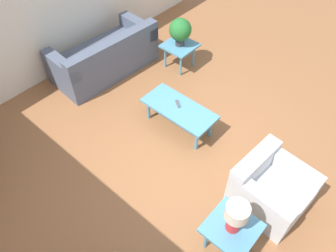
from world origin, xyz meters
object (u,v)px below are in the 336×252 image
potted_plant (180,30)px  table_lamp (236,216)px  sofa (106,57)px  armchair (269,188)px  side_table_plant (180,48)px  coffee_table (179,110)px  side_table_lamp (231,230)px

potted_plant → table_lamp: size_ratio=1.15×
sofa → armchair: sofa is taller
side_table_plant → coffee_table: bearing=129.6°
potted_plant → armchair: bearing=151.7°
armchair → side_table_plant: armchair is taller
armchair → table_lamp: (0.03, 0.85, 0.47)m
coffee_table → side_table_lamp: side_table_lamp is taller
coffee_table → side_table_plant: 1.57m
armchair → table_lamp: bearing=-177.8°
potted_plant → side_table_lamp: bearing=139.3°
side_table_lamp → table_lamp: (0.00, 0.00, 0.34)m
coffee_table → potted_plant: 1.62m
sofa → side_table_lamp: bearing=73.7°
coffee_table → table_lamp: size_ratio=2.62×
potted_plant → table_lamp: (-2.68, 2.30, -0.02)m
armchair → side_table_lamp: (0.03, 0.85, 0.13)m
table_lamp → potted_plant: bearing=-40.7°
sofa → coffee_table: sofa is taller
sofa → side_table_plant: sofa is taller
side_table_plant → table_lamp: table_lamp is taller
side_table_plant → table_lamp: (-2.68, 2.30, 0.34)m
armchair → potted_plant: bearing=66.0°
side_table_plant → potted_plant: 0.36m
side_table_lamp → coffee_table: bearing=-33.1°
sofa → table_lamp: (-3.59, 1.30, 0.44)m
sofa → potted_plant: (-0.92, -1.00, 0.47)m
armchair → side_table_plant: 3.08m
coffee_table → side_table_lamp: bearing=146.9°
sofa → armchair: 3.65m
table_lamp → coffee_table: bearing=-33.1°
coffee_table → side_table_lamp: (-1.68, 1.09, 0.04)m
coffee_table → table_lamp: bearing=146.9°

